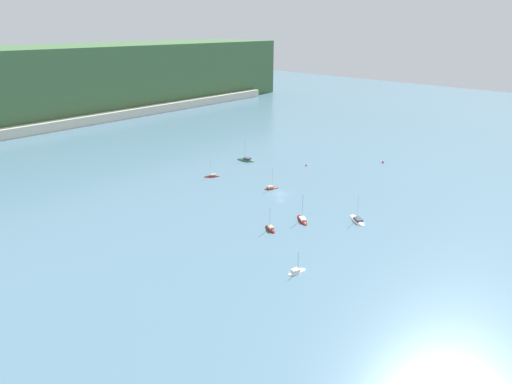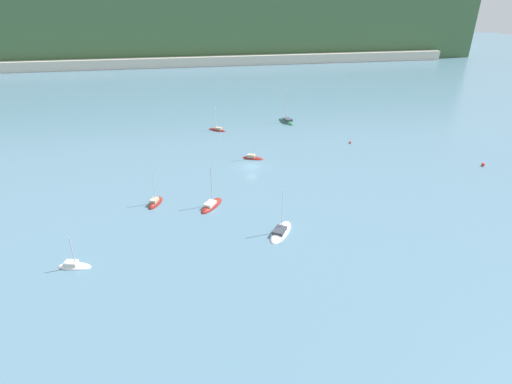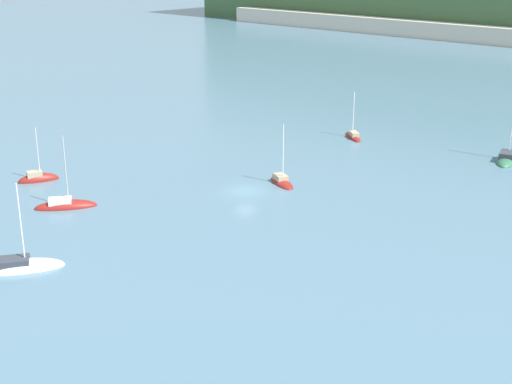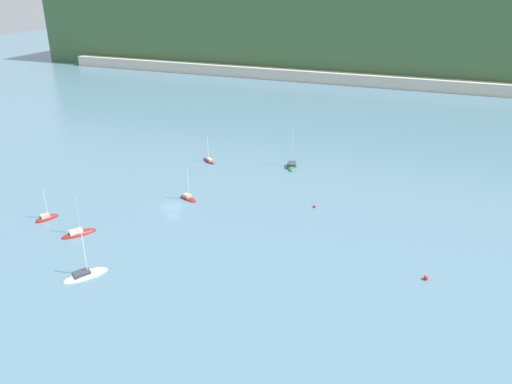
{
  "view_description": "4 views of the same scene",
  "coord_description": "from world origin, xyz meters",
  "px_view_note": "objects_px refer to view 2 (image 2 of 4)",
  "views": [
    {
      "loc": [
        -95.07,
        -79.27,
        52.3
      ],
      "look_at": [
        -7.79,
        3.79,
        1.89
      ],
      "focal_mm": 28.0,
      "sensor_mm": 36.0,
      "label": 1
    },
    {
      "loc": [
        -14.79,
        -85.37,
        36.95
      ],
      "look_at": [
        -1.82,
        -15.87,
        1.38
      ],
      "focal_mm": 28.0,
      "sensor_mm": 36.0,
      "label": 2
    },
    {
      "loc": [
        55.2,
        -57.53,
        27.56
      ],
      "look_at": [
        4.07,
        -2.54,
        1.5
      ],
      "focal_mm": 50.0,
      "sensor_mm": 36.0,
      "label": 3
    },
    {
      "loc": [
        52.84,
        -85.81,
        47.23
      ],
      "look_at": [
        15.9,
        10.13,
        1.98
      ],
      "focal_mm": 35.0,
      "sensor_mm": 36.0,
      "label": 4
    }
  ],
  "objects_px": {
    "sailboat_2": "(217,130)",
    "sailboat_4": "(74,266)",
    "sailboat_6": "(287,122)",
    "mooring_buoy_1": "(483,164)",
    "sailboat_5": "(253,158)",
    "mooring_buoy_0": "(350,142)",
    "sailboat_1": "(156,203)",
    "sailboat_0": "(212,206)",
    "sailboat_3": "(281,232)"
  },
  "relations": [
    {
      "from": "sailboat_2",
      "to": "sailboat_4",
      "type": "bearing_deg",
      "value": 102.99
    },
    {
      "from": "sailboat_2",
      "to": "sailboat_6",
      "type": "relative_size",
      "value": 0.68
    },
    {
      "from": "sailboat_6",
      "to": "mooring_buoy_1",
      "type": "xyz_separation_m",
      "value": [
        36.87,
        -42.92,
        0.28
      ]
    },
    {
      "from": "sailboat_5",
      "to": "mooring_buoy_0",
      "type": "distance_m",
      "value": 28.68
    },
    {
      "from": "sailboat_4",
      "to": "mooring_buoy_0",
      "type": "xyz_separation_m",
      "value": [
        62.04,
        43.96,
        0.21
      ]
    },
    {
      "from": "sailboat_4",
      "to": "mooring_buoy_1",
      "type": "xyz_separation_m",
      "value": [
        86.82,
        23.28,
        0.3
      ]
    },
    {
      "from": "sailboat_1",
      "to": "sailboat_2",
      "type": "height_order",
      "value": "sailboat_2"
    },
    {
      "from": "sailboat_2",
      "to": "mooring_buoy_0",
      "type": "distance_m",
      "value": 38.82
    },
    {
      "from": "sailboat_5",
      "to": "sailboat_6",
      "type": "height_order",
      "value": "sailboat_6"
    },
    {
      "from": "sailboat_1",
      "to": "sailboat_4",
      "type": "height_order",
      "value": "sailboat_1"
    },
    {
      "from": "sailboat_0",
      "to": "sailboat_1",
      "type": "height_order",
      "value": "sailboat_0"
    },
    {
      "from": "sailboat_2",
      "to": "sailboat_4",
      "type": "xyz_separation_m",
      "value": [
        -27.57,
        -61.81,
        -0.02
      ]
    },
    {
      "from": "sailboat_3",
      "to": "mooring_buoy_1",
      "type": "distance_m",
      "value": 57.6
    },
    {
      "from": "sailboat_4",
      "to": "sailboat_3",
      "type": "bearing_deg",
      "value": 19.67
    },
    {
      "from": "sailboat_4",
      "to": "mooring_buoy_0",
      "type": "height_order",
      "value": "sailboat_4"
    },
    {
      "from": "sailboat_0",
      "to": "sailboat_2",
      "type": "height_order",
      "value": "sailboat_0"
    },
    {
      "from": "sailboat_1",
      "to": "sailboat_5",
      "type": "xyz_separation_m",
      "value": [
        22.76,
        19.71,
        0.03
      ]
    },
    {
      "from": "sailboat_6",
      "to": "mooring_buoy_1",
      "type": "bearing_deg",
      "value": -156.13
    },
    {
      "from": "sailboat_1",
      "to": "sailboat_3",
      "type": "distance_m",
      "value": 25.98
    },
    {
      "from": "mooring_buoy_1",
      "to": "sailboat_1",
      "type": "bearing_deg",
      "value": -176.14
    },
    {
      "from": "sailboat_1",
      "to": "sailboat_5",
      "type": "distance_m",
      "value": 30.11
    },
    {
      "from": "sailboat_2",
      "to": "mooring_buoy_0",
      "type": "height_order",
      "value": "sailboat_2"
    },
    {
      "from": "sailboat_1",
      "to": "sailboat_2",
      "type": "distance_m",
      "value": 46.58
    },
    {
      "from": "sailboat_5",
      "to": "mooring_buoy_0",
      "type": "height_order",
      "value": "sailboat_5"
    },
    {
      "from": "sailboat_0",
      "to": "sailboat_3",
      "type": "relative_size",
      "value": 1.01
    },
    {
      "from": "sailboat_0",
      "to": "sailboat_2",
      "type": "distance_m",
      "value": 46.97
    },
    {
      "from": "sailboat_4",
      "to": "mooring_buoy_1",
      "type": "height_order",
      "value": "sailboat_4"
    },
    {
      "from": "sailboat_5",
      "to": "sailboat_6",
      "type": "bearing_deg",
      "value": 85.86
    },
    {
      "from": "sailboat_4",
      "to": "sailboat_6",
      "type": "xyz_separation_m",
      "value": [
        49.95,
        66.19,
        0.01
      ]
    },
    {
      "from": "sailboat_0",
      "to": "sailboat_5",
      "type": "distance_m",
      "value": 25.74
    },
    {
      "from": "sailboat_4",
      "to": "mooring_buoy_1",
      "type": "bearing_deg",
      "value": 28.5
    },
    {
      "from": "sailboat_0",
      "to": "sailboat_1",
      "type": "bearing_deg",
      "value": 109.5
    },
    {
      "from": "mooring_buoy_0",
      "to": "mooring_buoy_1",
      "type": "bearing_deg",
      "value": -39.84
    },
    {
      "from": "sailboat_0",
      "to": "sailboat_1",
      "type": "relative_size",
      "value": 1.18
    },
    {
      "from": "sailboat_1",
      "to": "mooring_buoy_0",
      "type": "distance_m",
      "value": 56.96
    },
    {
      "from": "sailboat_3",
      "to": "sailboat_1",
      "type": "bearing_deg",
      "value": 88.93
    },
    {
      "from": "sailboat_4",
      "to": "mooring_buoy_1",
      "type": "relative_size",
      "value": 7.46
    },
    {
      "from": "sailboat_3",
      "to": "mooring_buoy_1",
      "type": "bearing_deg",
      "value": -36.74
    },
    {
      "from": "sailboat_3",
      "to": "sailboat_4",
      "type": "xyz_separation_m",
      "value": [
        -32.71,
        -3.54,
        0.02
      ]
    },
    {
      "from": "sailboat_0",
      "to": "sailboat_2",
      "type": "relative_size",
      "value": 1.19
    },
    {
      "from": "sailboat_2",
      "to": "mooring_buoy_1",
      "type": "xyz_separation_m",
      "value": [
        59.26,
        -38.53,
        0.28
      ]
    },
    {
      "from": "mooring_buoy_0",
      "to": "sailboat_0",
      "type": "bearing_deg",
      "value": -144.37
    },
    {
      "from": "sailboat_6",
      "to": "mooring_buoy_0",
      "type": "relative_size",
      "value": 17.82
    },
    {
      "from": "sailboat_2",
      "to": "mooring_buoy_1",
      "type": "bearing_deg",
      "value": -176.0
    },
    {
      "from": "sailboat_3",
      "to": "sailboat_6",
      "type": "relative_size",
      "value": 0.8
    },
    {
      "from": "sailboat_1",
      "to": "sailboat_4",
      "type": "distance_m",
      "value": 21.38
    },
    {
      "from": "sailboat_3",
      "to": "sailboat_5",
      "type": "distance_m",
      "value": 34.37
    },
    {
      "from": "mooring_buoy_1",
      "to": "sailboat_0",
      "type": "bearing_deg",
      "value": -172.89
    },
    {
      "from": "sailboat_2",
      "to": "sailboat_3",
      "type": "height_order",
      "value": "sailboat_3"
    },
    {
      "from": "sailboat_3",
      "to": "sailboat_4",
      "type": "bearing_deg",
      "value": 129.39
    }
  ]
}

